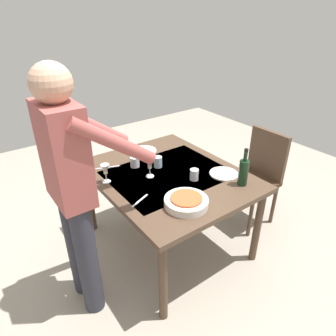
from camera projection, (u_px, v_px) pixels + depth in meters
ground_plane at (168, 242)px, 2.76m from camera, size 6.00×6.00×0.00m
dining_table at (168, 181)px, 2.45m from camera, size 1.32×1.08×0.73m
chair_near at (258, 172)px, 2.85m from camera, size 0.40×0.40×0.91m
person_server at (73, 186)px, 1.80m from camera, size 0.42×0.61×1.69m
wine_bottle at (243, 172)px, 2.22m from camera, size 0.07×0.07×0.30m
wine_glass_left at (150, 165)px, 2.32m from camera, size 0.07×0.07×0.15m
wine_glass_right at (105, 170)px, 2.25m from camera, size 0.07×0.07×0.15m
water_cup_near_left at (135, 162)px, 2.50m from camera, size 0.08×0.08×0.09m
water_cup_near_right at (194, 175)px, 2.31m from camera, size 0.07×0.07×0.09m
water_cup_far_left at (158, 162)px, 2.50m from camera, size 0.07×0.07×0.09m
serving_bowl_pasta at (186, 202)px, 2.01m from camera, size 0.30×0.30×0.07m
dinner_plate_near at (224, 174)px, 2.40m from camera, size 0.23×0.23×0.01m
dinner_plate_far at (144, 151)px, 2.78m from camera, size 0.23×0.23×0.01m
table_knife at (108, 167)px, 2.50m from camera, size 0.08×0.19×0.00m
table_fork at (140, 201)px, 2.07m from camera, size 0.08×0.17×0.00m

